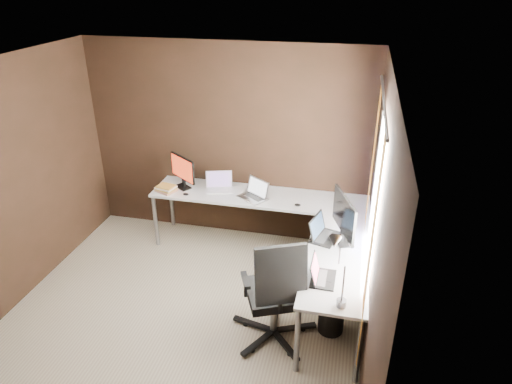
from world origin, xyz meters
TOP-DOWN VIEW (x-y plane):
  - room at (0.34, 0.07)m, footprint 3.60×3.60m
  - desk at (0.84, 1.04)m, footprint 2.65×2.25m
  - drawer_pedestal at (1.43, 1.15)m, footprint 0.42×0.50m
  - monitor_left at (-0.50, 1.51)m, footprint 0.40×0.30m
  - monitor_right at (1.53, 0.66)m, footprint 0.25×0.59m
  - laptop_white at (-0.05, 1.56)m, footprint 0.38×0.32m
  - laptop_silver at (0.43, 1.43)m, footprint 0.41×0.39m
  - laptop_black_big at (1.32, 0.70)m, footprint 0.33×0.40m
  - laptop_black_small at (1.37, -0.01)m, footprint 0.22×0.31m
  - book_stack at (-0.68, 1.35)m, footprint 0.29×0.27m
  - mouse_left at (-0.40, 1.30)m, footprint 0.08×0.06m
  - mouse_corner at (0.98, 1.33)m, footprint 0.09×0.07m
  - desk_lamp at (1.51, -0.27)m, footprint 0.19×0.23m
  - office_chair at (0.98, -0.06)m, footprint 0.66×0.70m
  - wastebasket at (1.50, 0.17)m, footprint 0.33×0.33m

SIDE VIEW (x-z plane):
  - wastebasket at x=1.50m, z-range 0.00..0.29m
  - drawer_pedestal at x=1.43m, z-range 0.00..0.60m
  - office_chair at x=0.98m, z-range -0.24..0.92m
  - desk at x=0.84m, z-range 0.31..1.04m
  - mouse_left at x=-0.40m, z-range 0.73..0.76m
  - mouse_corner at x=0.98m, z-range 0.73..0.76m
  - book_stack at x=-0.68m, z-range 0.73..0.80m
  - laptop_black_small at x=1.37m, z-range 0.67..0.88m
  - laptop_white at x=-0.05m, z-range 0.67..0.89m
  - laptop_silver at x=0.43m, z-range 0.67..0.89m
  - laptop_black_big at x=1.32m, z-range 0.66..0.90m
  - monitor_left at x=-0.50m, z-range 0.76..1.17m
  - monitor_right at x=1.53m, z-range 0.76..1.27m
  - desk_lamp at x=1.51m, z-range 0.81..1.42m
  - room at x=0.34m, z-range 0.03..2.53m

